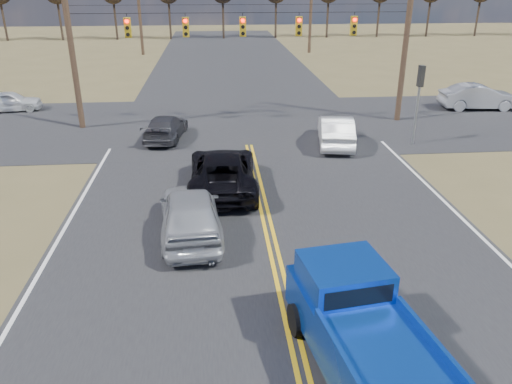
{
  "coord_description": "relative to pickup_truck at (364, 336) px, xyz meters",
  "views": [
    {
      "loc": [
        -1.7,
        -9.66,
        7.8
      ],
      "look_at": [
        -0.45,
        4.76,
        1.5
      ],
      "focal_mm": 35.0,
      "sensor_mm": 36.0,
      "label": 1
    }
  ],
  "objects": [
    {
      "name": "road_main",
      "position": [
        -1.24,
        11.66,
        -0.97
      ],
      "size": [
        14.0,
        120.0,
        0.02
      ],
      "primitive_type": "cube",
      "color": "#28282B",
      "rests_on": "ground"
    },
    {
      "name": "pickup_truck",
      "position": [
        0.0,
        0.0,
        0.0
      ],
      "size": [
        2.76,
        5.58,
        2.01
      ],
      "rotation": [
        0.0,
        0.0,
        0.15
      ],
      "color": "black",
      "rests_on": "ground"
    },
    {
      "name": "road_cross",
      "position": [
        -1.24,
        19.66,
        -0.97
      ],
      "size": [
        120.0,
        12.0,
        0.02
      ],
      "primitive_type": "cube",
      "color": "#28282B",
      "rests_on": "ground"
    },
    {
      "name": "ground",
      "position": [
        -1.24,
        1.66,
        -0.97
      ],
      "size": [
        160.0,
        160.0,
        0.0
      ],
      "primitive_type": "plane",
      "color": "brown",
      "rests_on": "ground"
    },
    {
      "name": "black_suv",
      "position": [
        -2.67,
        10.26,
        -0.21
      ],
      "size": [
        2.66,
        5.58,
        1.54
      ],
      "primitive_type": "imported",
      "rotation": [
        0.0,
        0.0,
        3.12
      ],
      "color": "black",
      "rests_on": "ground"
    },
    {
      "name": "utility_poles",
      "position": [
        -1.24,
        18.66,
        4.25
      ],
      "size": [
        19.6,
        58.32,
        10.0
      ],
      "color": "#473323",
      "rests_on": "ground"
    },
    {
      "name": "white_car_queue",
      "position": [
        3.07,
        15.43,
        -0.23
      ],
      "size": [
        2.28,
        4.69,
        1.48
      ],
      "primitive_type": "imported",
      "rotation": [
        0.0,
        0.0,
        2.98
      ],
      "color": "white",
      "rests_on": "ground"
    },
    {
      "name": "cross_car_east_near",
      "position": [
        13.73,
        21.79,
        -0.19
      ],
      "size": [
        2.03,
        4.85,
        1.56
      ],
      "primitive_type": "imported",
      "rotation": [
        0.0,
        0.0,
        1.49
      ],
      "color": "#A0A2A8",
      "rests_on": "ground"
    },
    {
      "name": "signal_gantry",
      "position": [
        -0.74,
        19.45,
        4.09
      ],
      "size": [
        19.6,
        4.83,
        10.0
      ],
      "color": "#473323",
      "rests_on": "ground"
    },
    {
      "name": "dgrey_car_queue",
      "position": [
        -5.43,
        17.16,
        -0.36
      ],
      "size": [
        2.29,
        4.41,
        1.22
      ],
      "primitive_type": "imported",
      "rotation": [
        0.0,
        0.0,
        3.0
      ],
      "color": "#38383D",
      "rests_on": "ground"
    },
    {
      "name": "cross_car_west",
      "position": [
        -15.53,
        23.8,
        -0.35
      ],
      "size": [
        2.02,
        3.87,
        1.26
      ],
      "primitive_type": "imported",
      "rotation": [
        0.0,
        0.0,
        1.72
      ],
      "color": "white",
      "rests_on": "ground"
    },
    {
      "name": "silver_suv",
      "position": [
        -3.8,
        6.55,
        -0.16
      ],
      "size": [
        2.27,
        4.9,
        1.63
      ],
      "primitive_type": "imported",
      "rotation": [
        0.0,
        0.0,
        3.22
      ],
      "color": "#A5A7AD",
      "rests_on": "ground"
    },
    {
      "name": "treeline",
      "position": [
        -1.24,
        28.62,
        4.73
      ],
      "size": [
        87.0,
        117.8,
        7.4
      ],
      "color": "#33261C",
      "rests_on": "ground"
    }
  ]
}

